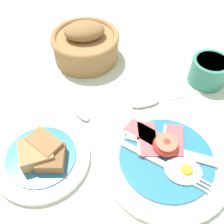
{
  "coord_description": "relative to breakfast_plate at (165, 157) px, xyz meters",
  "views": [
    {
      "loc": [
        0.03,
        -0.28,
        0.47
      ],
      "look_at": [
        -0.03,
        0.09,
        0.02
      ],
      "focal_mm": 42.0,
      "sensor_mm": 36.0,
      "label": 1
    }
  ],
  "objects": [
    {
      "name": "teaspoon_by_saucer",
      "position": [
        -0.22,
        0.12,
        -0.01
      ],
      "size": [
        0.14,
        0.16,
        0.01
      ],
      "rotation": [
        0.0,
        0.0,
        5.43
      ],
      "color": "silver",
      "rests_on": "ground_plane"
    },
    {
      "name": "bread_basket",
      "position": [
        -0.22,
        0.29,
        0.04
      ],
      "size": [
        0.18,
        0.18,
        0.11
      ],
      "color": "olive",
      "rests_on": "ground_plane"
    },
    {
      "name": "breakfast_plate",
      "position": [
        0.0,
        0.0,
        0.0
      ],
      "size": [
        0.26,
        0.26,
        0.04
      ],
      "color": "silver",
      "rests_on": "ground_plane"
    },
    {
      "name": "ground_plane",
      "position": [
        -0.09,
        0.0,
        -0.01
      ],
      "size": [
        3.0,
        3.0,
        0.0
      ],
      "primitive_type": "plane",
      "color": "#B7CCB7"
    },
    {
      "name": "teaspoon_near_cup",
      "position": [
        -0.03,
        0.15,
        -0.01
      ],
      "size": [
        0.18,
        0.1,
        0.01
      ],
      "rotation": [
        0.0,
        0.0,
        3.58
      ],
      "color": "silver",
      "rests_on": "ground_plane"
    },
    {
      "name": "sugar_cup",
      "position": [
        0.1,
        0.25,
        0.02
      ],
      "size": [
        0.09,
        0.09,
        0.07
      ],
      "color": "#337F6B",
      "rests_on": "ground_plane"
    },
    {
      "name": "bread_plate",
      "position": [
        -0.24,
        -0.04,
        0.01
      ],
      "size": [
        0.19,
        0.19,
        0.05
      ],
      "color": "silver",
      "rests_on": "ground_plane"
    }
  ]
}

